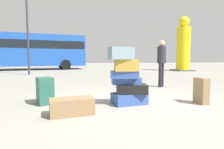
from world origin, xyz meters
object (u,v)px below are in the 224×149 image
Objects in this scene: suitcase_teal_right_side at (45,91)px; person_bearded_onlooker at (161,59)px; parked_bus at (24,49)px; suitcase_brown_behind_tower at (72,106)px; lamp_post at (27,17)px; suitcase_brown_foreground_far at (201,91)px; suitcase_tower at (127,81)px; suitcase_black_foreground_near at (132,79)px; yellow_dummy_statue at (183,47)px.

person_bearded_onlooker reaches higher than suitcase_teal_right_side.
person_bearded_onlooker is 13.97m from parked_bus.
suitcase_brown_behind_tower is 0.14× the size of lamp_post.
suitcase_teal_right_side is 1.02× the size of suitcase_brown_foreground_far.
suitcase_tower is 2.09m from suitcase_black_foreground_near.
suitcase_brown_behind_tower is 15.28m from parked_bus.
suitcase_brown_foreground_far is 0.35× the size of person_bearded_onlooker.
person_bearded_onlooker reaches higher than suitcase_tower.
suitcase_brown_foreground_far is 2.57m from person_bearded_onlooker.
suitcase_brown_behind_tower is 0.17× the size of yellow_dummy_statue.
suitcase_black_foreground_near is 0.40× the size of person_bearded_onlooker.
lamp_post reaches higher than suitcase_brown_foreground_far.
person_bearded_onlooker is (1.17, 0.25, 0.65)m from suitcase_black_foreground_near.
suitcase_black_foreground_near is (-0.88, 2.22, 0.04)m from suitcase_brown_foreground_far.
suitcase_brown_foreground_far is 0.05× the size of parked_bus.
person_bearded_onlooker is (1.90, 2.20, 0.47)m from suitcase_tower.
suitcase_black_foreground_near is at bearing -55.71° from lamp_post.
person_bearded_onlooker is at bearing 82.14° from suitcase_brown_foreground_far.
parked_bus reaches higher than suitcase_brown_behind_tower.
person_bearded_onlooker is (0.29, 2.46, 0.69)m from suitcase_brown_foreground_far.
suitcase_tower is 2.94m from person_bearded_onlooker.
lamp_post reaches higher than person_bearded_onlooker.
person_bearded_onlooker is 0.37× the size of yellow_dummy_statue.
suitcase_teal_right_side is at bearing -140.94° from suitcase_black_foreground_near.
suitcase_teal_right_side is 2.91m from suitcase_black_foreground_near.
suitcase_black_foreground_near is (0.73, 1.95, -0.18)m from suitcase_tower.
yellow_dummy_statue reaches higher than parked_bus.
yellow_dummy_statue reaches higher than suitcase_tower.
suitcase_brown_behind_tower is at bearing -73.72° from lamp_post.
suitcase_brown_foreground_far is at bearing -3.62° from suitcase_brown_behind_tower.
suitcase_teal_right_side is at bearing 167.04° from suitcase_brown_foreground_far.
suitcase_black_foreground_near is at bearing 69.36° from suitcase_tower.
yellow_dummy_statue is (8.92, 10.45, 1.83)m from suitcase_brown_behind_tower.
parked_bus is at bearing 114.69° from suitcase_brown_foreground_far.
suitcase_tower is 1.62× the size of suitcase_brown_behind_tower.
suitcase_black_foreground_near is 1.36m from person_bearded_onlooker.
suitcase_black_foreground_near is 0.06× the size of parked_bus.
yellow_dummy_statue is 13.76m from parked_bus.
suitcase_tower reaches higher than suitcase_black_foreground_near.
suitcase_brown_behind_tower is (-2.78, -0.23, -0.14)m from suitcase_brown_foreground_far.
yellow_dummy_statue is at bearing 52.08° from suitcase_tower.
person_bearded_onlooker is 9.03m from lamp_post.
lamp_post reaches higher than parked_bus.
suitcase_teal_right_side is 0.11× the size of lamp_post.
person_bearded_onlooker is at bearing -69.04° from parked_bus.
lamp_post is at bearing 120.22° from suitcase_brown_foreground_far.
suitcase_black_foreground_near is at bearing 110.43° from suitcase_brown_foreground_far.
suitcase_tower is at bearing -66.09° from lamp_post.
suitcase_brown_foreground_far is 2.39m from suitcase_black_foreground_near.
suitcase_brown_behind_tower is 3.10m from suitcase_black_foreground_near.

